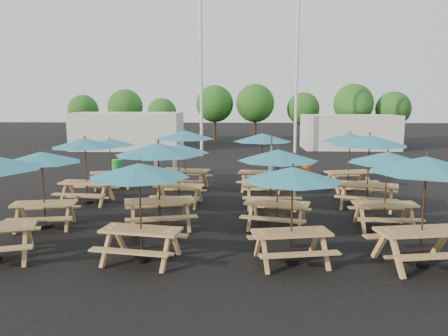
{
  "coord_description": "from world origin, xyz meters",
  "views": [
    {
      "loc": [
        0.66,
        -15.17,
        3.67
      ],
      "look_at": [
        0.0,
        1.5,
        1.1
      ],
      "focal_mm": 35.0,
      "sensor_mm": 36.0,
      "label": 1
    }
  ],
  "objects_px": {
    "picnic_unit_7": "(185,137)",
    "picnic_unit_8": "(293,179)",
    "picnic_unit_12": "(426,170)",
    "picnic_unit_13": "(387,161)",
    "waste_bin_2": "(177,167)",
    "picnic_unit_1": "(42,161)",
    "waste_bin_0": "(117,167)",
    "picnic_unit_2": "(85,146)",
    "picnic_unit_6": "(178,151)",
    "picnic_unit_11": "(262,140)",
    "picnic_unit_14": "(369,144)",
    "picnic_unit_5": "(158,153)",
    "waste_bin_1": "(159,168)",
    "picnic_unit_9": "(278,159)",
    "picnic_unit_15": "(350,140)",
    "picnic_unit_3": "(110,144)",
    "waste_bin_4": "(306,168)",
    "picnic_unit_4": "(139,175)",
    "picnic_unit_10": "(271,178)",
    "waste_bin_3": "(284,169)"
  },
  "relations": [
    {
      "from": "picnic_unit_7",
      "to": "picnic_unit_8",
      "type": "xyz_separation_m",
      "value": [
        3.47,
        -8.35,
        -0.21
      ]
    },
    {
      "from": "picnic_unit_5",
      "to": "picnic_unit_8",
      "type": "relative_size",
      "value": 1.17
    },
    {
      "from": "picnic_unit_2",
      "to": "waste_bin_2",
      "type": "bearing_deg",
      "value": 74.75
    },
    {
      "from": "picnic_unit_1",
      "to": "waste_bin_0",
      "type": "relative_size",
      "value": 3.28
    },
    {
      "from": "picnic_unit_6",
      "to": "picnic_unit_15",
      "type": "distance_m",
      "value": 7.23
    },
    {
      "from": "waste_bin_2",
      "to": "waste_bin_4",
      "type": "height_order",
      "value": "same"
    },
    {
      "from": "picnic_unit_8",
      "to": "picnic_unit_12",
      "type": "relative_size",
      "value": 0.9
    },
    {
      "from": "picnic_unit_6",
      "to": "waste_bin_1",
      "type": "distance_m",
      "value": 6.55
    },
    {
      "from": "picnic_unit_1",
      "to": "picnic_unit_3",
      "type": "xyz_separation_m",
      "value": [
        0.21,
        5.8,
        -0.1
      ]
    },
    {
      "from": "waste_bin_0",
      "to": "picnic_unit_1",
      "type": "bearing_deg",
      "value": -87.07
    },
    {
      "from": "picnic_unit_6",
      "to": "picnic_unit_13",
      "type": "xyz_separation_m",
      "value": [
        6.34,
        -2.58,
        0.05
      ]
    },
    {
      "from": "picnic_unit_12",
      "to": "waste_bin_3",
      "type": "bearing_deg",
      "value": 89.69
    },
    {
      "from": "picnic_unit_13",
      "to": "waste_bin_2",
      "type": "relative_size",
      "value": 2.89
    },
    {
      "from": "picnic_unit_7",
      "to": "waste_bin_3",
      "type": "distance_m",
      "value": 5.64
    },
    {
      "from": "picnic_unit_5",
      "to": "picnic_unit_3",
      "type": "bearing_deg",
      "value": 104.28
    },
    {
      "from": "picnic_unit_3",
      "to": "waste_bin_2",
      "type": "relative_size",
      "value": 3.34
    },
    {
      "from": "picnic_unit_2",
      "to": "picnic_unit_9",
      "type": "height_order",
      "value": "picnic_unit_2"
    },
    {
      "from": "picnic_unit_9",
      "to": "picnic_unit_14",
      "type": "height_order",
      "value": "picnic_unit_14"
    },
    {
      "from": "picnic_unit_1",
      "to": "waste_bin_1",
      "type": "relative_size",
      "value": 3.28
    },
    {
      "from": "picnic_unit_5",
      "to": "picnic_unit_15",
      "type": "relative_size",
      "value": 1.05
    },
    {
      "from": "picnic_unit_6",
      "to": "waste_bin_3",
      "type": "height_order",
      "value": "picnic_unit_6"
    },
    {
      "from": "picnic_unit_4",
      "to": "picnic_unit_8",
      "type": "bearing_deg",
      "value": 10.07
    },
    {
      "from": "waste_bin_2",
      "to": "picnic_unit_1",
      "type": "bearing_deg",
      "value": -105.06
    },
    {
      "from": "picnic_unit_15",
      "to": "waste_bin_0",
      "type": "bearing_deg",
      "value": 148.3
    },
    {
      "from": "picnic_unit_6",
      "to": "waste_bin_4",
      "type": "bearing_deg",
      "value": 55.94
    },
    {
      "from": "picnic_unit_3",
      "to": "picnic_unit_15",
      "type": "bearing_deg",
      "value": -17.23
    },
    {
      "from": "picnic_unit_6",
      "to": "picnic_unit_11",
      "type": "height_order",
      "value": "picnic_unit_11"
    },
    {
      "from": "picnic_unit_2",
      "to": "waste_bin_4",
      "type": "distance_m",
      "value": 10.81
    },
    {
      "from": "picnic_unit_6",
      "to": "picnic_unit_12",
      "type": "xyz_separation_m",
      "value": [
        6.21,
        -5.52,
        0.26
      ]
    },
    {
      "from": "picnic_unit_10",
      "to": "picnic_unit_9",
      "type": "bearing_deg",
      "value": -89.75
    },
    {
      "from": "picnic_unit_10",
      "to": "picnic_unit_6",
      "type": "bearing_deg",
      "value": 177.02
    },
    {
      "from": "picnic_unit_8",
      "to": "waste_bin_2",
      "type": "relative_size",
      "value": 3.27
    },
    {
      "from": "picnic_unit_13",
      "to": "picnic_unit_5",
      "type": "bearing_deg",
      "value": -176.52
    },
    {
      "from": "picnic_unit_2",
      "to": "picnic_unit_5",
      "type": "bearing_deg",
      "value": -37.65
    },
    {
      "from": "picnic_unit_2",
      "to": "waste_bin_1",
      "type": "bearing_deg",
      "value": 81.35
    },
    {
      "from": "picnic_unit_3",
      "to": "picnic_unit_5",
      "type": "height_order",
      "value": "picnic_unit_5"
    },
    {
      "from": "picnic_unit_5",
      "to": "waste_bin_1",
      "type": "height_order",
      "value": "picnic_unit_5"
    },
    {
      "from": "picnic_unit_2",
      "to": "waste_bin_0",
      "type": "height_order",
      "value": "picnic_unit_2"
    },
    {
      "from": "picnic_unit_9",
      "to": "picnic_unit_15",
      "type": "xyz_separation_m",
      "value": [
        3.39,
        5.61,
        0.05
      ]
    },
    {
      "from": "picnic_unit_11",
      "to": "picnic_unit_14",
      "type": "bearing_deg",
      "value": -30.2
    },
    {
      "from": "picnic_unit_2",
      "to": "picnic_unit_5",
      "type": "xyz_separation_m",
      "value": [
        3.19,
        -2.98,
        0.11
      ]
    },
    {
      "from": "picnic_unit_14",
      "to": "waste_bin_2",
      "type": "xyz_separation_m",
      "value": [
        -7.54,
        6.52,
        -1.84
      ]
    },
    {
      "from": "picnic_unit_7",
      "to": "picnic_unit_13",
      "type": "xyz_separation_m",
      "value": [
        6.48,
        -5.47,
        -0.2
      ]
    },
    {
      "from": "waste_bin_0",
      "to": "picnic_unit_15",
      "type": "bearing_deg",
      "value": -17.04
    },
    {
      "from": "picnic_unit_15",
      "to": "picnic_unit_4",
      "type": "bearing_deg",
      "value": -143.4
    },
    {
      "from": "picnic_unit_13",
      "to": "waste_bin_0",
      "type": "height_order",
      "value": "picnic_unit_13"
    },
    {
      "from": "picnic_unit_2",
      "to": "picnic_unit_5",
      "type": "relative_size",
      "value": 0.85
    },
    {
      "from": "picnic_unit_7",
      "to": "waste_bin_1",
      "type": "xyz_separation_m",
      "value": [
        -1.73,
        3.2,
        -1.78
      ]
    },
    {
      "from": "picnic_unit_6",
      "to": "picnic_unit_10",
      "type": "height_order",
      "value": "picnic_unit_10"
    },
    {
      "from": "picnic_unit_12",
      "to": "picnic_unit_14",
      "type": "distance_m",
      "value": 5.37
    }
  ]
}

